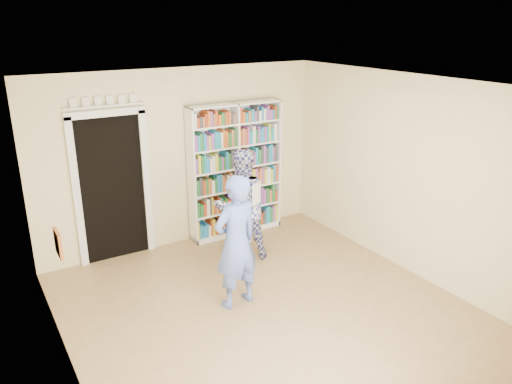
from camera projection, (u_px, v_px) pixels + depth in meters
floor at (271, 314)px, 5.99m from camera, size 5.00×5.00×0.00m
ceiling at (274, 87)px, 5.10m from camera, size 5.00×5.00×0.00m
wall_back at (183, 158)px, 7.56m from camera, size 4.50×0.00×4.50m
wall_left at (61, 257)px, 4.44m from camera, size 0.00×5.00×5.00m
wall_right at (414, 178)px, 6.65m from camera, size 0.00×5.00×5.00m
bookshelf at (235, 170)px, 7.93m from camera, size 1.56×0.29×2.14m
doorway at (112, 181)px, 7.06m from camera, size 1.10×0.08×2.43m
wall_art at (58, 244)px, 4.60m from camera, size 0.03×0.25×0.25m
man_blue at (236, 242)px, 5.94m from camera, size 0.67×0.49×1.68m
man_plaid at (241, 205)px, 7.12m from camera, size 0.89×0.73×1.66m
paper_sheet at (256, 194)px, 6.93m from camera, size 0.20×0.11×0.31m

